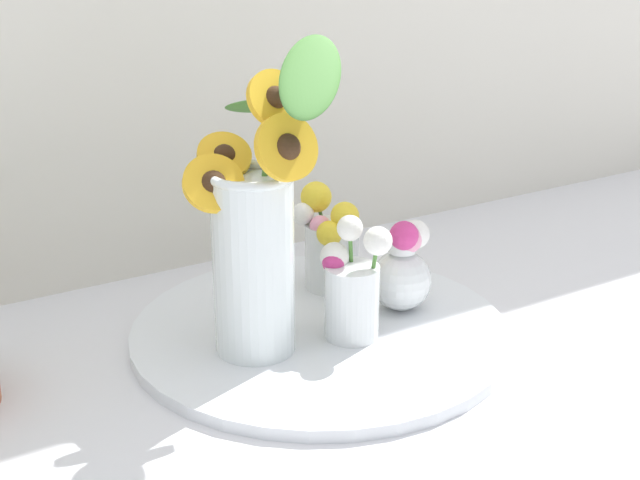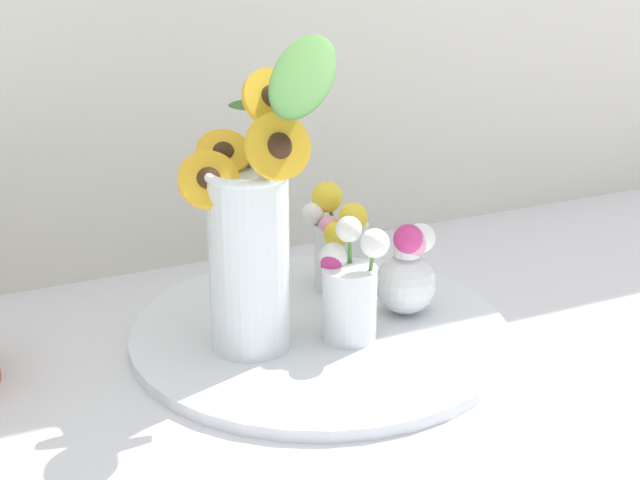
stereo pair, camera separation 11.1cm
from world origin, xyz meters
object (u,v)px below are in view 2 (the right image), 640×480
object	(u,v)px
vase_small_back	(339,243)
mason_jar_sunflowers	(251,237)
vase_bulb_right	(408,271)
vase_small_center	(348,288)
serving_tray	(320,332)

from	to	relation	value
vase_small_back	mason_jar_sunflowers	bearing A→B (deg)	-146.58
vase_bulb_right	mason_jar_sunflowers	bearing A→B (deg)	-179.24
vase_small_back	vase_bulb_right	bearing A→B (deg)	-66.65
vase_small_center	vase_small_back	bearing A→B (deg)	68.50
vase_small_center	mason_jar_sunflowers	bearing A→B (deg)	166.62
serving_tray	mason_jar_sunflowers	world-z (taller)	mason_jar_sunflowers
mason_jar_sunflowers	vase_small_center	bearing A→B (deg)	-13.38
vase_bulb_right	vase_small_back	distance (m)	0.12
mason_jar_sunflowers	vase_small_back	bearing A→B (deg)	33.42
serving_tray	vase_bulb_right	world-z (taller)	vase_bulb_right
mason_jar_sunflowers	vase_bulb_right	bearing A→B (deg)	0.76
vase_bulb_right	vase_small_back	size ratio (longest dim) A/B	0.84
vase_small_back	serving_tray	bearing A→B (deg)	-126.97
mason_jar_sunflowers	vase_small_back	xyz separation A→B (m)	(0.17, 0.11, -0.08)
serving_tray	mason_jar_sunflowers	bearing A→B (deg)	-172.78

